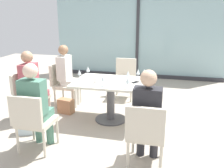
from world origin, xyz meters
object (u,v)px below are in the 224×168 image
object	(u,v)px
wine_glass_6	(103,79)
person_side_end	(33,83)
dining_table_main	(111,91)
handbag_1	(27,125)
wine_glass_3	(138,72)
chair_far_left	(63,82)
handbag_0	(66,106)
chair_front_left	(33,119)
coffee_cup	(96,80)
wine_glass_2	(79,72)
person_far_left	(67,73)
person_front_right	(148,113)
wine_glass_0	(128,74)
chair_front_right	(146,132)
wine_glass_5	(144,72)
cell_phone_on_table	(135,82)
wine_glass_1	(88,69)
wine_glass_4	(128,81)
person_front_left	(36,102)
chair_side_end	(28,94)
chair_near_window	(125,76)

from	to	relation	value
wine_glass_6	person_side_end	bearing A→B (deg)	-179.59
dining_table_main	handbag_1	world-z (taller)	dining_table_main
wine_glass_3	handbag_1	bearing A→B (deg)	-146.20
chair_far_left	handbag_0	bearing A→B (deg)	-60.74
dining_table_main	chair_front_left	xyz separation A→B (m)	(-0.77, -1.30, -0.05)
chair_front_left	coffee_cup	world-z (taller)	chair_front_left
wine_glass_2	person_far_left	bearing A→B (deg)	131.02
person_front_right	handbag_0	distance (m)	2.20
coffee_cup	wine_glass_0	bearing A→B (deg)	24.20
chair_front_left	wine_glass_3	distance (m)	2.00
chair_front_right	wine_glass_5	distance (m)	1.65
person_far_left	cell_phone_on_table	distance (m)	1.55
chair_front_right	chair_front_left	bearing A→B (deg)	180.00
wine_glass_1	handbag_1	xyz separation A→B (m)	(-0.67, -1.08, -0.72)
cell_phone_on_table	person_far_left	bearing A→B (deg)	-164.63
wine_glass_3	wine_glass_4	bearing A→B (deg)	-96.75
person_front_right	person_front_left	size ratio (longest dim) A/B	1.00
wine_glass_0	wine_glass_2	bearing A→B (deg)	-173.02
chair_far_left	chair_side_end	distance (m)	0.90
coffee_cup	cell_phone_on_table	distance (m)	0.68
cell_phone_on_table	wine_glass_6	bearing A→B (deg)	-109.22
wine_glass_2	chair_front_left	bearing A→B (deg)	-99.25
person_side_end	person_front_right	distance (m)	2.25
handbag_1	person_front_left	bearing A→B (deg)	-62.86
wine_glass_1	person_front_left	bearing A→B (deg)	-100.44
chair_front_left	wine_glass_2	world-z (taller)	wine_glass_2
wine_glass_0	wine_glass_3	size ratio (longest dim) A/B	1.00
dining_table_main	person_front_left	distance (m)	1.42
chair_far_left	wine_glass_2	bearing A→B (deg)	-43.06
dining_table_main	chair_front_right	world-z (taller)	chair_front_right
chair_near_window	wine_glass_0	size ratio (longest dim) A/B	4.70
person_far_left	wine_glass_0	distance (m)	1.41
chair_side_end	person_front_left	size ratio (longest dim) A/B	0.69
chair_far_left	person_far_left	size ratio (longest dim) A/B	0.69
wine_glass_6	coffee_cup	bearing A→B (deg)	136.20
chair_front_right	person_front_left	world-z (taller)	person_front_left
person_front_right	person_front_left	world-z (taller)	same
chair_front_left	handbag_0	distance (m)	1.46
person_front_right	handbag_1	distance (m)	2.05
chair_side_end	wine_glass_4	distance (m)	1.83
wine_glass_2	wine_glass_6	world-z (taller)	same
handbag_1	wine_glass_0	bearing A→B (deg)	9.92
wine_glass_4	handbag_0	world-z (taller)	wine_glass_4
wine_glass_6	coffee_cup	distance (m)	0.27
dining_table_main	wine_glass_5	xyz separation A→B (m)	(0.54, 0.30, 0.31)
person_front_left	person_front_right	bearing A→B (deg)	0.00
chair_far_left	cell_phone_on_table	bearing A→B (deg)	-17.25
person_side_end	chair_near_window	bearing A→B (deg)	51.25
wine_glass_0	wine_glass_5	xyz separation A→B (m)	(0.25, 0.23, 0.00)
wine_glass_1	handbag_1	world-z (taller)	wine_glass_1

